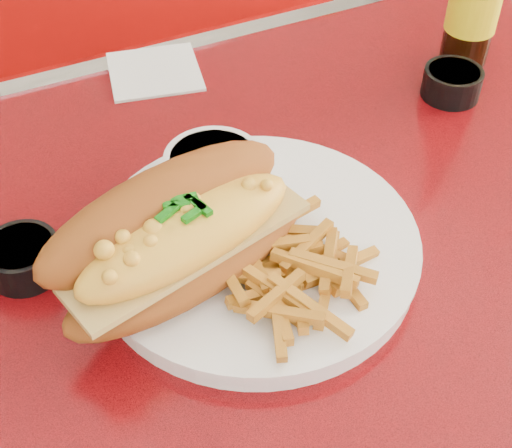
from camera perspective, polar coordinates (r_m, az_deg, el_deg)
name	(u,v)px	position (r m, az deg, el deg)	size (l,w,h in m)	color
diner_table	(314,354)	(0.79, 4.64, -10.35)	(1.23, 0.83, 0.77)	red
booth_bench_far	(118,158)	(1.55, -10.99, 5.19)	(1.20, 0.51, 0.90)	#970D0A
dinner_plate	(256,246)	(0.65, 0.00, -1.75)	(0.39, 0.39, 0.02)	white
mac_hoagie	(179,235)	(0.59, -6.14, -0.89)	(0.26, 0.17, 0.11)	#924A17
fries_pile	(294,267)	(0.60, 3.06, -3.47)	(0.12, 0.11, 0.03)	orange
fork	(320,249)	(0.64, 5.14, -2.04)	(0.06, 0.14, 0.00)	silver
gravy_ramekin	(214,175)	(0.70, -3.39, 3.92)	(0.10, 0.10, 0.05)	white
sauce_cup_left	(23,257)	(0.67, -18.16, -2.51)	(0.07, 0.07, 0.03)	black
sauce_cup_right	(452,82)	(0.88, 15.42, 10.92)	(0.08, 0.08, 0.03)	black
paper_napkin	(155,71)	(0.91, -8.12, 11.99)	(0.11, 0.11, 0.00)	white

